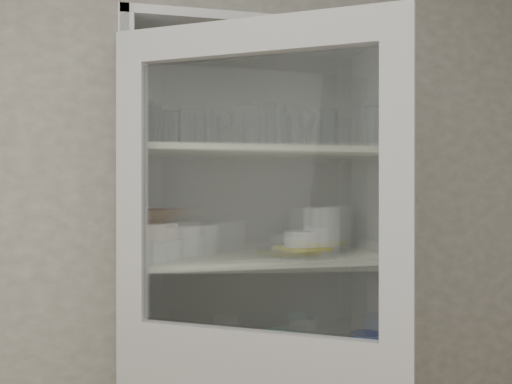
{
  "coord_description": "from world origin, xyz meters",
  "views": [
    {
      "loc": [
        -0.32,
        -0.8,
        1.51
      ],
      "look_at": [
        0.2,
        1.27,
        1.5
      ],
      "focal_mm": 40.0,
      "sensor_mm": 36.0,
      "label": 1
    }
  ],
  "objects": [
    {
      "name": "tumbler_9",
      "position": [
        0.03,
        1.27,
        1.73
      ],
      "size": [
        0.08,
        0.08,
        0.14
      ],
      "primitive_type": "cylinder",
      "rotation": [
        0.0,
        0.0,
        0.21
      ],
      "color": "silver",
      "rests_on": "shelf_glass"
    },
    {
      "name": "tumbler_1",
      "position": [
        -0.19,
        1.17,
        1.73
      ],
      "size": [
        0.07,
        0.07,
        0.13
      ],
      "primitive_type": "cylinder",
      "rotation": [
        0.0,
        0.0,
        -0.09
      ],
      "color": "silver",
      "rests_on": "shelf_glass"
    },
    {
      "name": "tumbler_0",
      "position": [
        -0.21,
        1.11,
        1.73
      ],
      "size": [
        0.08,
        0.08,
        0.14
      ],
      "primitive_type": "cylinder",
      "rotation": [
        0.0,
        0.0,
        0.19
      ],
      "color": "silver",
      "rests_on": "shelf_glass"
    },
    {
      "name": "mug_white",
      "position": [
        0.28,
        1.18,
        0.91
      ],
      "size": [
        0.13,
        0.13,
        0.1
      ],
      "primitive_type": "imported",
      "rotation": [
        0.0,
        0.0,
        0.23
      ],
      "color": "white",
      "rests_on": "shelf_mugs"
    },
    {
      "name": "grey_bowl_stack",
      "position": [
        0.46,
        1.26,
        1.35
      ],
      "size": [
        0.14,
        0.14,
        0.18
      ],
      "primitive_type": "cylinder",
      "color": "#B6BDBC",
      "rests_on": "shelf_plates"
    },
    {
      "name": "plate_stack_front",
      "position": [
        -0.19,
        1.25,
        1.3
      ],
      "size": [
        0.21,
        0.21,
        0.07
      ],
      "primitive_type": "cylinder",
      "color": "white",
      "rests_on": "shelf_plates"
    },
    {
      "name": "mug_blue",
      "position": [
        0.61,
        1.19,
        0.91
      ],
      "size": [
        0.14,
        0.14,
        0.1
      ],
      "primitive_type": "imported",
      "rotation": [
        0.0,
        0.0,
        0.1
      ],
      "color": "navy",
      "rests_on": "shelf_mugs"
    },
    {
      "name": "goblet_0",
      "position": [
        -0.21,
        1.34,
        1.74
      ],
      "size": [
        0.07,
        0.07,
        0.16
      ],
      "primitive_type": null,
      "color": "silver",
      "rests_on": "shelf_glass"
    },
    {
      "name": "tumbler_10",
      "position": [
        0.35,
        1.26,
        1.72
      ],
      "size": [
        0.06,
        0.06,
        0.12
      ],
      "primitive_type": "cylinder",
      "rotation": [
        0.0,
        0.0,
        0.05
      ],
      "color": "silver",
      "rests_on": "shelf_glass"
    },
    {
      "name": "tumbler_8",
      "position": [
        -0.06,
        1.25,
        1.73
      ],
      "size": [
        0.07,
        0.07,
        0.14
      ],
      "primitive_type": "cylinder",
      "rotation": [
        0.0,
        0.0,
        0.06
      ],
      "color": "silver",
      "rests_on": "shelf_glass"
    },
    {
      "name": "cream_bowl",
      "position": [
        -0.19,
        1.25,
        1.36
      ],
      "size": [
        0.22,
        0.22,
        0.06
      ],
      "primitive_type": "cylinder",
      "rotation": [
        0.0,
        0.0,
        0.16
      ],
      "color": "white",
      "rests_on": "plate_stack_front"
    },
    {
      "name": "tumbler_3",
      "position": [
        0.24,
        1.15,
        1.73
      ],
      "size": [
        0.09,
        0.09,
        0.15
      ],
      "primitive_type": "cylinder",
      "rotation": [
        0.0,
        0.0,
        0.25
      ],
      "color": "silver",
      "rests_on": "shelf_glass"
    },
    {
      "name": "white_canister",
      "position": [
        -0.01,
        1.31,
        0.92
      ],
      "size": [
        0.11,
        0.11,
        0.12
      ],
      "primitive_type": "cylinder",
      "rotation": [
        0.0,
        0.0,
        0.09
      ],
      "color": "white",
      "rests_on": "shelf_mugs"
    },
    {
      "name": "tumbler_5",
      "position": [
        0.45,
        1.17,
        1.73
      ],
      "size": [
        0.08,
        0.08,
        0.13
      ],
      "primitive_type": "cylinder",
      "rotation": [
        0.0,
        0.0,
        0.18
      ],
      "color": "silver",
      "rests_on": "shelf_glass"
    },
    {
      "name": "mug_teal",
      "position": [
        0.34,
        1.31,
        0.91
      ],
      "size": [
        0.12,
        0.12,
        0.09
      ],
      "primitive_type": "imported",
      "rotation": [
        0.0,
        0.0,
        0.34
      ],
      "color": "#198079",
      "rests_on": "shelf_mugs"
    },
    {
      "name": "tumbler_6",
      "position": [
        0.61,
        1.12,
        1.74
      ],
      "size": [
        0.08,
        0.08,
        0.15
      ],
      "primitive_type": "cylinder",
      "rotation": [
        0.0,
        0.0,
        -0.13
      ],
      "color": "silver",
      "rests_on": "shelf_glass"
    },
    {
      "name": "tumbler_2",
      "position": [
        0.14,
        1.11,
        1.73
      ],
      "size": [
        0.07,
        0.07,
        0.13
      ],
      "primitive_type": "cylinder",
      "rotation": [
        0.0,
        0.0,
        -0.1
      ],
      "color": "silver",
      "rests_on": "shelf_glass"
    },
    {
      "name": "teal_jar",
      "position": [
        0.28,
        1.29,
        0.91
      ],
      "size": [
        0.09,
        0.09,
        0.1
      ],
      "color": "#198079",
      "rests_on": "shelf_mugs"
    },
    {
      "name": "wall_back",
      "position": [
        0.0,
        1.5,
        1.3
      ],
      "size": [
        3.6,
        0.02,
        2.6
      ],
      "primitive_type": "cube",
      "color": "gray",
      "rests_on": "ground"
    },
    {
      "name": "yellow_trivet",
      "position": [
        0.37,
        1.25,
        1.29
      ],
      "size": [
        0.2,
        0.2,
        0.01
      ],
      "primitive_type": "cube",
      "rotation": [
        0.0,
        0.0,
        0.25
      ],
      "color": "yellow",
      "rests_on": "glass_platter"
    },
    {
      "name": "plate_stack_back",
      "position": [
        -0.04,
        1.41,
        1.32
      ],
      "size": [
        0.23,
        0.23,
        0.11
      ],
      "primitive_type": "cylinder",
      "color": "white",
      "rests_on": "shelf_plates"
    },
    {
      "name": "tumbler_4",
      "position": [
        0.45,
        1.15,
        1.73
      ],
      "size": [
        0.08,
        0.08,
        0.14
      ],
      "primitive_type": "cylinder",
      "rotation": [
        0.0,
        0.0,
        0.27
      ],
      "color": "silver",
      "rests_on": "shelf_glass"
    },
    {
      "name": "terracotta_bowl",
      "position": [
        -0.19,
        1.25,
        1.41
      ],
      "size": [
        0.25,
        0.25,
        0.05
      ],
      "primitive_type": "imported",
      "rotation": [
        0.0,
        0.0,
        0.29
      ],
      "color": "#51371E",
      "rests_on": "cream_bowl"
    },
    {
      "name": "white_ramekin",
      "position": [
        0.37,
        1.25,
        1.32
      ],
      "size": [
        0.18,
        0.18,
        0.06
      ],
      "primitive_type": "cylinder",
      "rotation": [
        0.0,
        0.0,
        -0.35
      ],
      "color": "white",
      "rests_on": "yellow_trivet"
    },
    {
      "name": "goblet_2",
      "position": [
        0.33,
        1.39,
        1.75
      ],
      "size": [
        0.08,
        0.08,
        0.18
      ],
      "primitive_type": null,
      "color": "silver",
      "rests_on": "shelf_glass"
    },
    {
      "name": "measuring_cups",
      "position": [
        -0.12,
        1.23,
        0.88
      ],
      "size": [
        0.11,
        0.11,
        0.04
      ],
      "primitive_type": "cylinder",
      "color": "#BBBBBB",
      "rests_on": "shelf_mugs"
    },
    {
      "name": "pantry_cabinet",
      "position": [
        0.2,
        1.34,
        0.94
      ],
      "size": [
        1.0,
        0.45,
        2.1
      ],
      "color": "silver",
      "rests_on": "floor"
    },
    {
      "name": "tumbler_7",
      "position": [
        -0.11,
        1.29,
        1.73
      ],
      "size": [
        0.08,
        0.08,
        0.13
      ],
      "primitive_type": "cylinder",
      "rotation": [
        0.0,
        0.0,
        0.2
      ],
      "color": "silver",
      "rests_on": "shelf_glass"
    },
    {
      "name": "goblet_3",
      "position": [
        0.43,
        1.36,
        1.75
      ],
      "size": [
        0.08,
        0.08,
        0.18
      ],
      "primitive_type": null,
      "color": "silver",
      "rests_on": "shelf_glass"
    },
    {
      "name": "goblet_1",
      "position": [
        0.1,
        1.37,
        1.74
      ],
      "size": [
        0.07,
        0.07,
        0.16
      ],
      "primitive_type": null,
      "color": "silver",
      "rests_on": "shelf_glass"
    },
    {
      "name": "glass_platter",
      "position": [
        0.37,
        1.25,
        1.27
      ],
      "size": [
        0.35,
        0.35,
        0.02
      ],
      "primitive_type": "cylinder",
      "rotation": [
        0.0,
        0.0,
        -0.04
      ],
      "color": "silver",
      "rests_on": "shelf_plates"
    }
  ]
}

